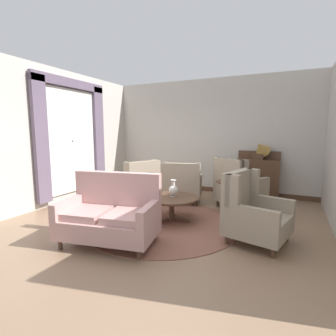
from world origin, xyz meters
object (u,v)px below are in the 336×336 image
object	(u,v)px
porcelain_vase	(173,190)
side_table	(229,194)
armchair_back_corner	(138,183)
gramophone	(260,149)
coffee_table	(172,201)
armchair_foreground_right	(182,185)
settee	(110,215)
armchair_near_window	(238,187)
armchair_beside_settee	(253,213)
sideboard	(257,177)

from	to	relation	value
porcelain_vase	side_table	distance (m)	1.21
armchair_back_corner	gramophone	size ratio (longest dim) A/B	2.03
coffee_table	armchair_foreground_right	size ratio (longest dim) A/B	0.95
coffee_table	gramophone	bearing A→B (deg)	60.74
porcelain_vase	coffee_table	bearing A→B (deg)	-131.31
settee	gramophone	world-z (taller)	gramophone
porcelain_vase	armchair_foreground_right	bearing A→B (deg)	104.81
porcelain_vase	armchair_near_window	distance (m)	1.64
armchair_beside_settee	gramophone	world-z (taller)	gramophone
settee	armchair_foreground_right	bearing A→B (deg)	76.33
side_table	porcelain_vase	bearing A→B (deg)	-134.70
armchair_near_window	gramophone	world-z (taller)	gramophone
armchair_foreground_right	sideboard	bearing A→B (deg)	-156.87
coffee_table	settee	xyz separation A→B (m)	(-0.42, -1.25, 0.04)
coffee_table	armchair_beside_settee	xyz separation A→B (m)	(1.47, -0.31, 0.06)
armchair_foreground_right	side_table	distance (m)	1.20
settee	sideboard	size ratio (longest dim) A/B	1.29
armchair_beside_settee	armchair_back_corner	distance (m)	3.06
settee	sideboard	world-z (taller)	sideboard
settee	armchair_beside_settee	world-z (taller)	armchair_beside_settee
coffee_table	armchair_foreground_right	distance (m)	1.25
coffee_table	armchair_foreground_right	xyz separation A→B (m)	(-0.29, 1.21, 0.03)
side_table	gramophone	world-z (taller)	gramophone
settee	side_table	size ratio (longest dim) A/B	2.27
armchair_near_window	side_table	size ratio (longest dim) A/B	1.80
side_table	gramophone	size ratio (longest dim) A/B	1.21
armchair_beside_settee	settee	bearing A→B (deg)	130.35
settee	sideboard	xyz separation A→B (m)	(1.65, 3.62, 0.13)
armchair_near_window	coffee_table	bearing A→B (deg)	89.50
armchair_beside_settee	side_table	size ratio (longest dim) A/B	1.58
porcelain_vase	sideboard	distance (m)	2.64
settee	armchair_beside_settee	bearing A→B (deg)	15.88
armchair_near_window	sideboard	size ratio (longest dim) A/B	1.02
settee	armchair_beside_settee	distance (m)	2.11
armchair_back_corner	side_table	bearing A→B (deg)	113.26
settee	armchair_foreground_right	xyz separation A→B (m)	(0.13, 2.46, -0.00)
armchair_beside_settee	porcelain_vase	bearing A→B (deg)	90.81
armchair_foreground_right	armchair_back_corner	xyz separation A→B (m)	(-1.03, -0.26, 0.01)
armchair_back_corner	side_table	world-z (taller)	armchair_back_corner
sideboard	porcelain_vase	bearing A→B (deg)	-117.21
armchair_foreground_right	armchair_back_corner	bearing A→B (deg)	-0.18
coffee_table	armchair_beside_settee	bearing A→B (deg)	-11.83
coffee_table	armchair_back_corner	distance (m)	1.63
settee	coffee_table	bearing A→B (deg)	60.77
coffee_table	armchair_near_window	world-z (taller)	armchair_near_window
coffee_table	gramophone	xyz separation A→B (m)	(1.28, 2.28, 0.85)
armchair_back_corner	side_table	size ratio (longest dim) A/B	1.68
sideboard	armchair_near_window	bearing A→B (deg)	-105.76
armchair_beside_settee	armchair_back_corner	xyz separation A→B (m)	(-2.78, 1.26, -0.02)
coffee_table	porcelain_vase	world-z (taller)	porcelain_vase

